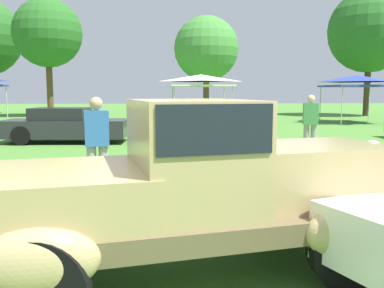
% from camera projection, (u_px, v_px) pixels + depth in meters
% --- Properties ---
extents(ground_plane, '(120.00, 120.00, 0.00)m').
position_uv_depth(ground_plane, '(197.00, 282.00, 3.92)').
color(ground_plane, '#4C8433').
extents(feature_pickup_truck, '(4.63, 2.48, 1.70)m').
position_uv_depth(feature_pickup_truck, '(184.00, 188.00, 3.97)').
color(feature_pickup_truck, brown).
rests_on(feature_pickup_truck, ground_plane).
extents(show_car_charcoal, '(4.33, 1.90, 1.22)m').
position_uv_depth(show_car_charcoal, '(65.00, 125.00, 14.66)').
color(show_car_charcoal, '#28282D').
rests_on(show_car_charcoal, ground_plane).
extents(spectator_near_truck, '(0.44, 0.30, 1.69)m').
position_uv_depth(spectator_near_truck, '(97.00, 143.00, 7.11)').
color(spectator_near_truck, '#9E998E').
rests_on(spectator_near_truck, ground_plane).
extents(spectator_by_row, '(0.44, 0.31, 1.69)m').
position_uv_depth(spectator_by_row, '(310.00, 122.00, 11.79)').
color(spectator_by_row, '#9E998E').
rests_on(spectator_by_row, ground_plane).
extents(canopy_tent_center_field, '(3.35, 3.35, 2.71)m').
position_uv_depth(canopy_tent_center_field, '(201.00, 80.00, 22.78)').
color(canopy_tent_center_field, '#B7B7BC').
rests_on(canopy_tent_center_field, ground_plane).
extents(canopy_tent_right_field, '(3.39, 3.39, 2.71)m').
position_uv_depth(canopy_tent_right_field, '(357.00, 80.00, 23.73)').
color(canopy_tent_right_field, '#B7B7BC').
rests_on(canopy_tent_right_field, ground_plane).
extents(treeline_mid_left, '(4.83, 4.83, 8.33)m').
position_uv_depth(treeline_mid_left, '(48.00, 33.00, 29.57)').
color(treeline_mid_left, brown).
rests_on(treeline_mid_left, ground_plane).
extents(treeline_center, '(4.74, 4.74, 7.29)m').
position_uv_depth(treeline_center, '(206.00, 49.00, 30.73)').
color(treeline_center, brown).
rests_on(treeline_center, ground_plane).
extents(treeline_mid_right, '(5.96, 5.96, 9.12)m').
position_uv_depth(treeline_mid_right, '(370.00, 31.00, 30.19)').
color(treeline_mid_right, '#47331E').
rests_on(treeline_mid_right, ground_plane).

